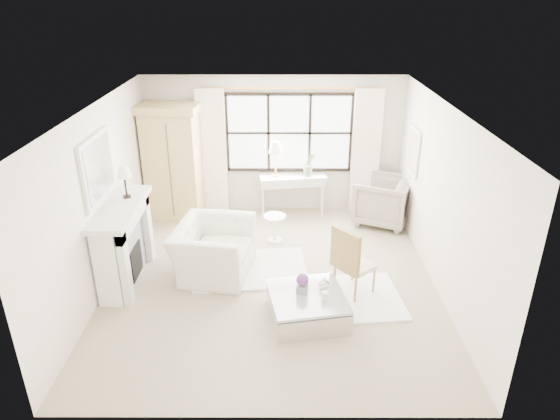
# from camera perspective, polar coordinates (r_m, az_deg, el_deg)

# --- Properties ---
(floor) EXTENTS (5.50, 5.50, 0.00)m
(floor) POSITION_cam_1_polar(r_m,az_deg,el_deg) (7.91, -0.94, -7.90)
(floor) COLOR tan
(floor) RESTS_ON ground
(ceiling) EXTENTS (5.50, 5.50, 0.00)m
(ceiling) POSITION_cam_1_polar(r_m,az_deg,el_deg) (6.86, -1.09, 11.56)
(ceiling) COLOR white
(ceiling) RESTS_ON ground
(wall_back) EXTENTS (5.00, 0.00, 5.00)m
(wall_back) POSITION_cam_1_polar(r_m,az_deg,el_deg) (9.86, -0.72, 7.44)
(wall_back) COLOR beige
(wall_back) RESTS_ON ground
(wall_front) EXTENTS (5.00, 0.00, 5.00)m
(wall_front) POSITION_cam_1_polar(r_m,az_deg,el_deg) (4.87, -1.60, -11.71)
(wall_front) COLOR white
(wall_front) RESTS_ON ground
(wall_left) EXTENTS (0.00, 5.50, 5.50)m
(wall_left) POSITION_cam_1_polar(r_m,az_deg,el_deg) (7.74, -19.85, 1.08)
(wall_left) COLOR white
(wall_left) RESTS_ON ground
(wall_right) EXTENTS (0.00, 5.50, 5.50)m
(wall_right) POSITION_cam_1_polar(r_m,az_deg,el_deg) (7.65, 18.07, 1.06)
(wall_right) COLOR silver
(wall_right) RESTS_ON ground
(window_pane) EXTENTS (2.40, 0.02, 1.50)m
(window_pane) POSITION_cam_1_polar(r_m,az_deg,el_deg) (9.78, 1.05, 8.80)
(window_pane) COLOR silver
(window_pane) RESTS_ON wall_back
(window_frame) EXTENTS (2.50, 0.04, 1.50)m
(window_frame) POSITION_cam_1_polar(r_m,az_deg,el_deg) (9.77, 1.05, 8.79)
(window_frame) COLOR black
(window_frame) RESTS_ON wall_back
(curtain_rod) EXTENTS (3.30, 0.04, 0.04)m
(curtain_rod) POSITION_cam_1_polar(r_m,az_deg,el_deg) (9.52, 1.10, 13.76)
(curtain_rod) COLOR #B7813F
(curtain_rod) RESTS_ON wall_back
(curtain_left) EXTENTS (0.55, 0.10, 2.47)m
(curtain_left) POSITION_cam_1_polar(r_m,az_deg,el_deg) (9.89, -7.74, 6.57)
(curtain_left) COLOR white
(curtain_left) RESTS_ON ground
(curtain_right) EXTENTS (0.55, 0.10, 2.47)m
(curtain_right) POSITION_cam_1_polar(r_m,az_deg,el_deg) (9.94, 9.77, 6.52)
(curtain_right) COLOR white
(curtain_right) RESTS_ON ground
(fireplace) EXTENTS (0.58, 1.66, 1.26)m
(fireplace) POSITION_cam_1_polar(r_m,az_deg,el_deg) (7.96, -17.61, -3.56)
(fireplace) COLOR silver
(fireplace) RESTS_ON ground
(mirror_frame) EXTENTS (0.05, 1.15, 0.95)m
(mirror_frame) POSITION_cam_1_polar(r_m,az_deg,el_deg) (7.56, -20.16, 4.49)
(mirror_frame) COLOR silver
(mirror_frame) RESTS_ON wall_left
(mirror_glass) EXTENTS (0.02, 1.00, 0.80)m
(mirror_glass) POSITION_cam_1_polar(r_m,az_deg,el_deg) (7.55, -19.95, 4.50)
(mirror_glass) COLOR silver
(mirror_glass) RESTS_ON wall_left
(art_frame) EXTENTS (0.04, 0.62, 0.82)m
(art_frame) POSITION_cam_1_polar(r_m,az_deg,el_deg) (9.10, 15.02, 6.46)
(art_frame) COLOR white
(art_frame) RESTS_ON wall_right
(art_canvas) EXTENTS (0.01, 0.52, 0.72)m
(art_canvas) POSITION_cam_1_polar(r_m,az_deg,el_deg) (9.10, 14.90, 6.46)
(art_canvas) COLOR #BEB193
(art_canvas) RESTS_ON wall_right
(mantel_lamp) EXTENTS (0.22, 0.22, 0.51)m
(mantel_lamp) POSITION_cam_1_polar(r_m,az_deg,el_deg) (7.82, -17.43, 4.06)
(mantel_lamp) COLOR black
(mantel_lamp) RESTS_ON fireplace
(armoire) EXTENTS (1.18, 0.80, 2.24)m
(armoire) POSITION_cam_1_polar(r_m,az_deg,el_deg) (9.75, -12.16, 5.39)
(armoire) COLOR tan
(armoire) RESTS_ON floor
(console_table) EXTENTS (1.35, 0.62, 0.80)m
(console_table) POSITION_cam_1_polar(r_m,az_deg,el_deg) (9.97, 1.45, 1.82)
(console_table) COLOR silver
(console_table) RESTS_ON floor
(console_lamp) EXTENTS (0.28, 0.28, 0.69)m
(console_lamp) POSITION_cam_1_polar(r_m,az_deg,el_deg) (9.63, -0.51, 7.05)
(console_lamp) COLOR #C49344
(console_lamp) RESTS_ON console_table
(orchid_plant) EXTENTS (0.27, 0.23, 0.47)m
(orchid_plant) POSITION_cam_1_polar(r_m,az_deg,el_deg) (9.75, 3.36, 5.24)
(orchid_plant) COLOR #617D53
(orchid_plant) RESTS_ON console_table
(side_table) EXTENTS (0.40, 0.40, 0.51)m
(side_table) POSITION_cam_1_polar(r_m,az_deg,el_deg) (8.86, -0.62, -1.68)
(side_table) COLOR silver
(side_table) RESTS_ON floor
(rug_left) EXTENTS (1.90, 1.43, 0.03)m
(rug_left) POSITION_cam_1_polar(r_m,az_deg,el_deg) (8.15, -3.36, -6.73)
(rug_left) COLOR silver
(rug_left) RESTS_ON floor
(rug_right) EXTENTS (1.77, 1.39, 0.03)m
(rug_right) POSITION_cam_1_polar(r_m,az_deg,el_deg) (7.50, 7.29, -9.94)
(rug_right) COLOR white
(rug_right) RESTS_ON floor
(club_armchair) EXTENTS (1.31, 1.44, 0.83)m
(club_armchair) POSITION_cam_1_polar(r_m,az_deg,el_deg) (7.93, -7.64, -4.53)
(club_armchair) COLOR silver
(club_armchair) RESTS_ON floor
(wingback_chair) EXTENTS (1.32, 1.30, 0.91)m
(wingback_chair) POSITION_cam_1_polar(r_m,az_deg,el_deg) (9.73, 11.66, 1.07)
(wingback_chair) COLOR gray
(wingback_chair) RESTS_ON floor
(french_chair) EXTENTS (0.68, 0.68, 1.08)m
(french_chair) POSITION_cam_1_polar(r_m,az_deg,el_deg) (7.50, 8.36, -7.35)
(french_chair) COLOR #A07B43
(french_chair) RESTS_ON floor
(coffee_table) EXTENTS (1.16, 1.16, 0.38)m
(coffee_table) POSITION_cam_1_polar(r_m,az_deg,el_deg) (6.98, 3.10, -11.00)
(coffee_table) COLOR silver
(coffee_table) RESTS_ON floor
(planter_box) EXTENTS (0.17, 0.17, 0.11)m
(planter_box) POSITION_cam_1_polar(r_m,az_deg,el_deg) (6.90, 2.56, -8.95)
(planter_box) COLOR slate
(planter_box) RESTS_ON coffee_table
(planter_flowers) EXTENTS (0.17, 0.17, 0.17)m
(planter_flowers) POSITION_cam_1_polar(r_m,az_deg,el_deg) (6.82, 2.58, -7.97)
(planter_flowers) COLOR #5B2C70
(planter_flowers) RESTS_ON planter_box
(pillar_candle) EXTENTS (0.10, 0.10, 0.12)m
(pillar_candle) POSITION_cam_1_polar(r_m,az_deg,el_deg) (6.75, 5.16, -9.77)
(pillar_candle) COLOR beige
(pillar_candle) RESTS_ON coffee_table
(coffee_vase) EXTENTS (0.19, 0.19, 0.16)m
(coffee_vase) POSITION_cam_1_polar(r_m,az_deg,el_deg) (6.98, 5.04, -8.30)
(coffee_vase) COLOR silver
(coffee_vase) RESTS_ON coffee_table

